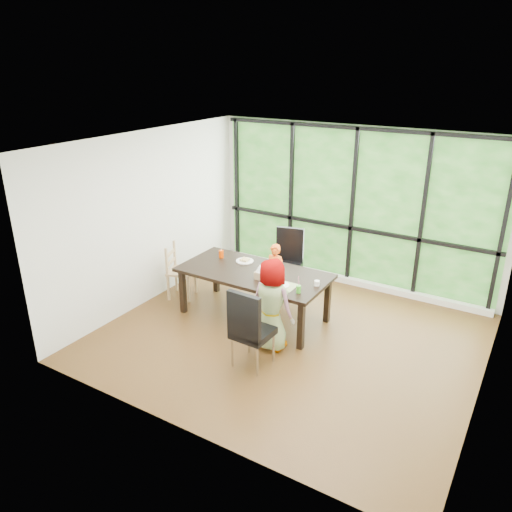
% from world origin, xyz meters
% --- Properties ---
extents(ground, '(5.00, 5.00, 0.00)m').
position_xyz_m(ground, '(0.00, 0.00, 0.00)').
color(ground, black).
rests_on(ground, ground).
extents(back_wall, '(5.00, 0.00, 5.00)m').
position_xyz_m(back_wall, '(0.00, 2.25, 1.35)').
color(back_wall, silver).
rests_on(back_wall, ground).
extents(foliage_backdrop, '(4.80, 0.02, 2.65)m').
position_xyz_m(foliage_backdrop, '(0.00, 2.23, 1.35)').
color(foliage_backdrop, '#1D4D16').
rests_on(foliage_backdrop, back_wall).
extents(window_mullions, '(4.80, 0.06, 2.65)m').
position_xyz_m(window_mullions, '(0.00, 2.19, 1.35)').
color(window_mullions, black).
rests_on(window_mullions, back_wall).
extents(window_sill, '(4.80, 0.12, 0.10)m').
position_xyz_m(window_sill, '(0.00, 2.15, 0.05)').
color(window_sill, silver).
rests_on(window_sill, ground).
extents(dining_table, '(2.28, 1.22, 0.75)m').
position_xyz_m(dining_table, '(-0.74, 0.25, 0.38)').
color(dining_table, black).
rests_on(dining_table, ground).
extents(chair_window_leather, '(0.55, 0.55, 1.08)m').
position_xyz_m(chair_window_leather, '(-0.72, 1.27, 0.54)').
color(chair_window_leather, black).
rests_on(chair_window_leather, ground).
extents(chair_interior_leather, '(0.48, 0.48, 1.08)m').
position_xyz_m(chair_interior_leather, '(-0.09, -0.83, 0.54)').
color(chair_interior_leather, black).
rests_on(chair_interior_leather, ground).
extents(chair_end_beech, '(0.52, 0.53, 0.90)m').
position_xyz_m(chair_end_beech, '(-2.11, 0.24, 0.45)').
color(chair_end_beech, tan).
rests_on(chair_end_beech, ground).
extents(child_toddler, '(0.36, 0.24, 0.96)m').
position_xyz_m(child_toddler, '(-0.74, 0.90, 0.48)').
color(child_toddler, '#FC6019').
rests_on(child_toddler, ground).
extents(child_older, '(0.66, 0.46, 1.28)m').
position_xyz_m(child_older, '(-0.09, -0.35, 0.64)').
color(child_older, gray).
rests_on(child_older, ground).
extents(placemat, '(0.41, 0.30, 0.01)m').
position_xyz_m(placemat, '(-0.16, 0.03, 0.75)').
color(placemat, tan).
rests_on(placemat, dining_table).
extents(plate_far, '(0.27, 0.27, 0.02)m').
position_xyz_m(plate_far, '(-1.06, 0.51, 0.76)').
color(plate_far, white).
rests_on(plate_far, dining_table).
extents(plate_near, '(0.25, 0.25, 0.02)m').
position_xyz_m(plate_near, '(-0.17, 0.03, 0.76)').
color(plate_near, white).
rests_on(plate_near, dining_table).
extents(orange_cup, '(0.08, 0.08, 0.12)m').
position_xyz_m(orange_cup, '(-1.47, 0.46, 0.81)').
color(orange_cup, '#EA4100').
rests_on(orange_cup, dining_table).
extents(green_cup, '(0.07, 0.07, 0.10)m').
position_xyz_m(green_cup, '(0.14, -0.04, 0.80)').
color(green_cup, green).
rests_on(green_cup, dining_table).
extents(white_mug, '(0.07, 0.07, 0.07)m').
position_xyz_m(white_mug, '(0.26, 0.28, 0.79)').
color(white_mug, white).
rests_on(white_mug, dining_table).
extents(tissue_box, '(0.13, 0.13, 0.11)m').
position_xyz_m(tissue_box, '(-0.53, 0.08, 0.80)').
color(tissue_box, tan).
rests_on(tissue_box, dining_table).
extents(crepe_rolls_far, '(0.15, 0.12, 0.04)m').
position_xyz_m(crepe_rolls_far, '(-1.06, 0.51, 0.78)').
color(crepe_rolls_far, tan).
rests_on(crepe_rolls_far, plate_far).
extents(crepe_rolls_near, '(0.05, 0.12, 0.04)m').
position_xyz_m(crepe_rolls_near, '(-0.17, 0.03, 0.78)').
color(crepe_rolls_near, tan).
rests_on(crepe_rolls_near, plate_near).
extents(straw_white, '(0.01, 0.04, 0.20)m').
position_xyz_m(straw_white, '(-1.47, 0.46, 0.91)').
color(straw_white, white).
rests_on(straw_white, orange_cup).
extents(straw_pink, '(0.01, 0.04, 0.20)m').
position_xyz_m(straw_pink, '(0.14, -0.04, 0.89)').
color(straw_pink, pink).
rests_on(straw_pink, green_cup).
extents(tissue, '(0.12, 0.12, 0.11)m').
position_xyz_m(tissue, '(-0.53, 0.08, 0.91)').
color(tissue, white).
rests_on(tissue, tissue_box).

